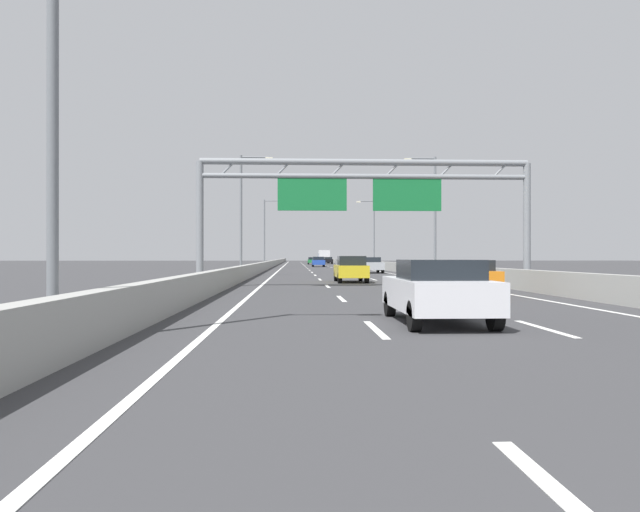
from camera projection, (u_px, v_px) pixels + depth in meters
The scene contains 53 objects.
ground_plane at pixel (315, 266), 99.81m from camera, with size 260.00×260.00×0.00m, color #38383A.
lane_dash_left_1 at pixel (376, 329), 12.32m from camera, with size 0.16×3.00×0.01m, color white.
lane_dash_left_2 at pixel (341, 299), 21.31m from camera, with size 0.16×3.00×0.01m, color white.
lane_dash_left_3 at pixel (327, 286), 30.30m from camera, with size 0.16×3.00×0.01m, color white.
lane_dash_left_4 at pixel (320, 279), 39.29m from camera, with size 0.16×3.00×0.01m, color white.
lane_dash_left_5 at pixel (315, 275), 48.28m from camera, with size 0.16×3.00×0.01m, color white.
lane_dash_left_6 at pixel (312, 272), 57.28m from camera, with size 0.16×3.00×0.01m, color white.
lane_dash_left_7 at pixel (310, 270), 66.27m from camera, with size 0.16×3.00×0.01m, color white.
lane_dash_left_8 at pixel (308, 269), 75.26m from camera, with size 0.16×3.00×0.01m, color white.
lane_dash_left_9 at pixel (306, 267), 84.25m from camera, with size 0.16×3.00×0.01m, color white.
lane_dash_left_10 at pixel (305, 266), 93.24m from camera, with size 0.16×3.00×0.01m, color white.
lane_dash_left_11 at pixel (304, 265), 102.23m from camera, with size 0.16×3.00×0.01m, color white.
lane_dash_left_12 at pixel (303, 265), 111.22m from camera, with size 0.16×3.00×0.01m, color white.
lane_dash_left_13 at pixel (303, 264), 120.22m from camera, with size 0.16×3.00×0.01m, color white.
lane_dash_left_14 at pixel (302, 264), 129.21m from camera, with size 0.16×3.00×0.01m, color white.
lane_dash_left_15 at pixel (302, 263), 138.20m from camera, with size 0.16×3.00×0.01m, color white.
lane_dash_left_16 at pixel (301, 263), 147.19m from camera, with size 0.16×3.00×0.01m, color white.
lane_dash_left_17 at pixel (301, 262), 156.18m from camera, with size 0.16×3.00×0.01m, color white.
lane_dash_right_1 at pixel (544, 329), 12.47m from camera, with size 0.16×3.00×0.01m, color white.
lane_dash_right_2 at pixel (440, 298), 21.47m from camera, with size 0.16×3.00×0.01m, color white.
lane_dash_right_3 at pixel (397, 286), 30.46m from camera, with size 0.16×3.00×0.01m, color white.
lane_dash_right_4 at pixel (373, 279), 39.45m from camera, with size 0.16×3.00×0.01m, color white.
lane_dash_right_5 at pixel (359, 275), 48.44m from camera, with size 0.16×3.00×0.01m, color white.
lane_dash_right_6 at pixel (349, 272), 57.43m from camera, with size 0.16×3.00×0.01m, color white.
lane_dash_right_7 at pixel (341, 270), 66.42m from camera, with size 0.16×3.00×0.01m, color white.
lane_dash_right_8 at pixel (336, 269), 75.42m from camera, with size 0.16×3.00×0.01m, color white.
lane_dash_right_9 at pixel (331, 267), 84.41m from camera, with size 0.16×3.00×0.01m, color white.
lane_dash_right_10 at pixel (328, 266), 93.40m from camera, with size 0.16×3.00×0.01m, color white.
lane_dash_right_11 at pixel (325, 265), 102.39m from camera, with size 0.16×3.00×0.01m, color white.
lane_dash_right_12 at pixel (322, 265), 111.38m from camera, with size 0.16×3.00×0.01m, color white.
lane_dash_right_13 at pixel (320, 264), 120.37m from camera, with size 0.16×3.00×0.01m, color white.
lane_dash_right_14 at pixel (319, 264), 129.36m from camera, with size 0.16×3.00×0.01m, color white.
lane_dash_right_15 at pixel (317, 263), 138.36m from camera, with size 0.16×3.00×0.01m, color white.
lane_dash_right_16 at pixel (316, 263), 147.35m from camera, with size 0.16×3.00×0.01m, color white.
lane_dash_right_17 at pixel (314, 262), 156.34m from camera, with size 0.16×3.00×0.01m, color white.
edge_line_left at pixel (283, 267), 87.60m from camera, with size 0.16×176.00×0.01m, color white.
edge_line_right at pixel (353, 267), 88.05m from camera, with size 0.16×176.00×0.01m, color white.
barrier_left at pixel (276, 262), 109.50m from camera, with size 0.45×220.00×0.95m.
barrier_right at pixel (350, 262), 110.10m from camera, with size 0.45×220.00×0.95m.
sign_gantry at pixel (364, 190), 29.01m from camera, with size 16.59×0.36×6.36m.
streetlamp_left_near at pixel (66, 35), 10.21m from camera, with size 2.58×0.28×9.50m.
streetlamp_left_mid at pixel (244, 208), 46.14m from camera, with size 2.58×0.28×9.50m.
streetlamp_right_mid at pixel (432, 208), 46.79m from camera, with size 2.58×0.28×9.50m.
streetlamp_left_far at pixel (266, 229), 82.07m from camera, with size 2.58×0.28×9.50m.
streetlamp_right_far at pixel (372, 229), 82.72m from camera, with size 2.58×0.28×9.50m.
silver_car at pixel (371, 265), 55.25m from camera, with size 1.89×4.23×1.48m.
yellow_car at pixel (351, 269), 35.12m from camera, with size 1.77×4.25×1.57m.
orange_car at pixel (465, 276), 24.17m from camera, with size 1.74×4.49×1.40m.
black_car at pixel (328, 260), 124.78m from camera, with size 1.89×4.18×1.47m.
green_car at pixel (312, 261), 117.80m from camera, with size 1.76×4.26×1.43m.
white_car at pixel (437, 290), 13.54m from camera, with size 1.90×4.21×1.46m.
blue_car at pixel (318, 262), 89.34m from camera, with size 1.89×4.37×1.53m.
box_truck at pixel (324, 256), 139.50m from camera, with size 2.49×7.80×3.06m.
Camera 1 is at (-3.50, 0.24, 1.53)m, focal length 33.02 mm.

